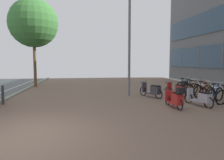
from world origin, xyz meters
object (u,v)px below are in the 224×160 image
bicycle_rack_02 (215,95)px  bollard_far (3,95)px  bicycle_rack_06 (190,88)px  bicycle_rack_07 (184,87)px  scooter_near (176,98)px  street_tree (34,23)px  scooter_extra (178,89)px  bicycle_rack_03 (206,93)px  scooter_far (152,90)px  bicycle_rack_05 (193,89)px  bicycle_rack_04 (203,91)px  scooter_mid (200,98)px  lamp_post (129,39)px

bicycle_rack_02 → bollard_far: bicycle_rack_02 is taller
bicycle_rack_06 → bicycle_rack_07: (-0.10, 0.67, 0.01)m
scooter_near → bicycle_rack_06: bearing=53.6°
bicycle_rack_07 → street_tree: (-10.40, 4.21, 4.64)m
scooter_extra → bicycle_rack_03: bearing=-42.6°
bicycle_rack_02 → scooter_far: bicycle_rack_02 is taller
bicycle_rack_07 → bollard_far: bicycle_rack_07 is taller
scooter_near → street_tree: (-7.66, 8.73, 4.56)m
bicycle_rack_07 → scooter_near: size_ratio=0.81×
bicycle_rack_05 → bollard_far: bicycle_rack_05 is taller
bicycle_rack_03 → scooter_near: scooter_near is taller
bicycle_rack_04 → bollard_far: size_ratio=1.53×
bicycle_rack_05 → scooter_mid: size_ratio=0.75×
bicycle_rack_05 → bicycle_rack_04: bearing=-72.3°
bicycle_rack_07 → scooter_near: (-2.74, -4.52, 0.09)m
bicycle_rack_07 → bicycle_rack_04: bearing=-86.6°
bicycle_rack_05 → scooter_near: scooter_near is taller
scooter_mid → scooter_extra: size_ratio=0.99×
street_tree → bicycle_rack_06: bearing=-25.0°
scooter_mid → bicycle_rack_05: bearing=65.5°
street_tree → scooter_near: bearing=-48.7°
bicycle_rack_06 → scooter_far: size_ratio=0.78×
bicycle_rack_02 → scooter_extra: size_ratio=0.77×
bicycle_rack_06 → bicycle_rack_03: bearing=-95.6°
bicycle_rack_06 → scooter_mid: 3.88m
scooter_mid → bollard_far: size_ratio=1.91×
scooter_far → scooter_near: bearing=-88.7°
bicycle_rack_06 → lamp_post: 5.05m
scooter_mid → bicycle_rack_03: bearing=50.0°
bicycle_rack_05 → street_tree: bearing=151.7°
bicycle_rack_02 → scooter_near: bicycle_rack_02 is taller
scooter_far → bicycle_rack_06: bearing=20.0°
scooter_near → street_tree: 12.48m
scooter_far → street_tree: (-7.60, 5.94, 4.60)m
bicycle_rack_03 → scooter_mid: size_ratio=0.73×
bicycle_rack_03 → bicycle_rack_04: size_ratio=0.91×
bicycle_rack_04 → bollard_far: 10.59m
bicycle_rack_02 → bollard_far: 10.44m
bicycle_rack_03 → scooter_far: bicycle_rack_03 is taller
bicycle_rack_05 → lamp_post: bearing=174.1°
scooter_mid → scooter_extra: scooter_extra is taller
bicycle_rack_02 → bicycle_rack_03: size_ratio=1.08×
lamp_post → street_tree: size_ratio=0.87×
bicycle_rack_05 → bicycle_rack_06: (0.19, 0.67, -0.00)m
street_tree → scooter_mid: bearing=-43.3°
lamp_post → street_tree: 8.41m
scooter_far → scooter_extra: (1.58, 0.07, 0.04)m
street_tree → bicycle_rack_04: bearing=-30.6°
bicycle_rack_07 → scooter_near: bearing=-121.2°
bicycle_rack_06 → lamp_post: bearing=-176.2°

